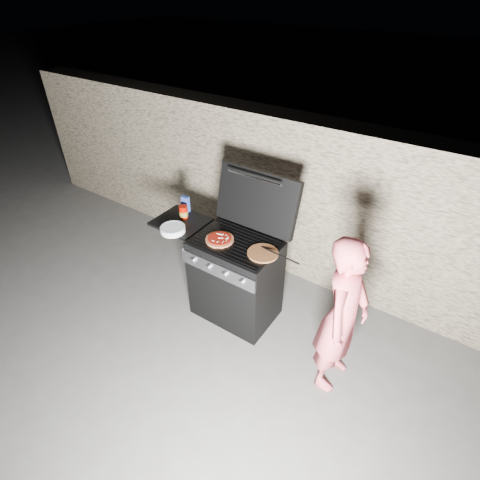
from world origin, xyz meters
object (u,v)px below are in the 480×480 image
Objects in this scene: gas_grill at (216,270)px; person at (342,317)px; sauce_jar at (184,212)px; pizza_topped at (220,239)px.

gas_grill is 0.92× the size of person.
gas_grill is at bearing -8.82° from sauce_jar.
person is (1.37, -0.16, 0.28)m from gas_grill.
person reaches higher than gas_grill.
gas_grill is 0.49m from pizza_topped.
person is at bearing -7.10° from sauce_jar.
person is at bearing -4.31° from pizza_topped.
pizza_topped is at bearing -13.37° from sauce_jar.
sauce_jar reaches higher than gas_grill.
sauce_jar is (-0.43, 0.07, 0.51)m from gas_grill.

